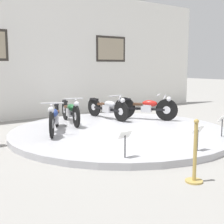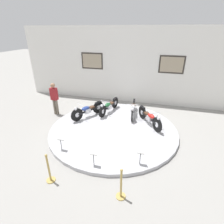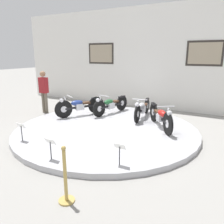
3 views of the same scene
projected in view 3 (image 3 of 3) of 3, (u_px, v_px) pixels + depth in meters
ground_plane at (106, 131)px, 7.17m from camera, size 60.00×60.00×0.00m
display_platform at (106, 129)px, 7.16m from camera, size 5.82×5.82×0.14m
back_wall at (148, 59)px, 9.93m from camera, size 14.00×0.22×4.51m
motorcycle_blue at (79, 106)px, 8.36m from camera, size 1.08×1.76×0.81m
motorcycle_green at (110, 104)px, 8.66m from camera, size 0.64×1.93×0.79m
motorcycle_silver at (142, 108)px, 8.06m from camera, size 0.54×1.97×0.79m
motorcycle_red at (161, 116)px, 6.94m from camera, size 1.20×1.70×0.82m
info_placard_front_left at (21, 128)px, 5.92m from camera, size 0.26×0.11×0.51m
info_placard_front_centre at (50, 144)px, 4.85m from camera, size 0.26×0.11×0.51m
info_placard_front_right at (120, 149)px, 4.59m from camera, size 0.26×0.11×0.51m
visitor_standing at (44, 89)px, 9.21m from camera, size 0.36×0.23×1.77m
stanchion_post_right_of_entry at (66, 183)px, 3.66m from camera, size 0.28×0.28×1.02m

